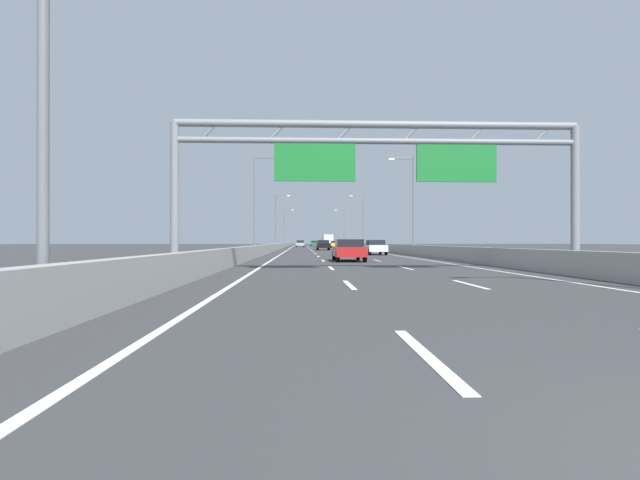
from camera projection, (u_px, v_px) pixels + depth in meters
name	position (u px, v px, depth m)	size (l,w,h in m)	color
ground_plane	(317.00, 247.00, 102.08)	(260.00, 260.00, 0.00)	#38383A
lane_dash_left_0	(426.00, 355.00, 5.58)	(0.16, 3.00, 0.01)	white
lane_dash_left_1	(349.00, 285.00, 14.57)	(0.16, 3.00, 0.01)	white
lane_dash_left_2	(331.00, 268.00, 23.56)	(0.16, 3.00, 0.01)	white
lane_dash_left_3	(323.00, 261.00, 32.56)	(0.16, 3.00, 0.01)	white
lane_dash_left_4	(318.00, 256.00, 41.55)	(0.16, 3.00, 0.01)	white
lane_dash_left_5	(315.00, 254.00, 50.54)	(0.16, 3.00, 0.01)	white
lane_dash_left_6	(313.00, 252.00, 59.54)	(0.16, 3.00, 0.01)	white
lane_dash_left_7	(312.00, 250.00, 68.53)	(0.16, 3.00, 0.01)	white
lane_dash_left_8	(311.00, 249.00, 77.53)	(0.16, 3.00, 0.01)	white
lane_dash_left_9	(310.00, 248.00, 86.52)	(0.16, 3.00, 0.01)	white
lane_dash_left_10	(309.00, 248.00, 95.51)	(0.16, 3.00, 0.01)	white
lane_dash_left_11	(308.00, 247.00, 104.51)	(0.16, 3.00, 0.01)	white
lane_dash_left_12	(308.00, 247.00, 113.50)	(0.16, 3.00, 0.01)	white
lane_dash_left_13	(307.00, 246.00, 122.49)	(0.16, 3.00, 0.01)	white
lane_dash_left_14	(307.00, 246.00, 131.49)	(0.16, 3.00, 0.01)	white
lane_dash_left_15	(306.00, 246.00, 140.48)	(0.16, 3.00, 0.01)	white
lane_dash_left_16	(306.00, 245.00, 149.47)	(0.16, 3.00, 0.01)	white
lane_dash_left_17	(306.00, 245.00, 158.47)	(0.16, 3.00, 0.01)	white
lane_dash_right_1	(469.00, 284.00, 14.70)	(0.16, 3.00, 0.01)	white
lane_dash_right_2	(406.00, 268.00, 23.70)	(0.16, 3.00, 0.01)	white
lane_dash_right_3	(377.00, 261.00, 32.69)	(0.16, 3.00, 0.01)	white
lane_dash_right_4	(361.00, 256.00, 41.69)	(0.16, 3.00, 0.01)	white
lane_dash_right_5	(350.00, 254.00, 50.68)	(0.16, 3.00, 0.01)	white
lane_dash_right_6	(343.00, 252.00, 59.67)	(0.16, 3.00, 0.01)	white
lane_dash_right_7	(337.00, 250.00, 68.67)	(0.16, 3.00, 0.01)	white
lane_dash_right_8	(333.00, 249.00, 77.66)	(0.16, 3.00, 0.01)	white
lane_dash_right_9	(330.00, 248.00, 86.65)	(0.16, 3.00, 0.01)	white
lane_dash_right_10	(327.00, 248.00, 95.65)	(0.16, 3.00, 0.01)	white
lane_dash_right_11	(325.00, 247.00, 104.64)	(0.16, 3.00, 0.01)	white
lane_dash_right_12	(323.00, 247.00, 113.64)	(0.16, 3.00, 0.01)	white
lane_dash_right_13	(322.00, 246.00, 122.63)	(0.16, 3.00, 0.01)	white
lane_dash_right_14	(320.00, 246.00, 131.62)	(0.16, 3.00, 0.01)	white
lane_dash_right_15	(319.00, 246.00, 140.62)	(0.16, 3.00, 0.01)	white
lane_dash_right_16	(318.00, 245.00, 149.61)	(0.16, 3.00, 0.01)	white
lane_dash_right_17	(317.00, 245.00, 158.60)	(0.16, 3.00, 0.01)	white
edge_line_left	(290.00, 248.00, 89.89)	(0.16, 176.00, 0.01)	white
edge_line_right	(348.00, 248.00, 90.28)	(0.16, 176.00, 0.01)	white
barrier_left	(285.00, 245.00, 111.81)	(0.45, 220.00, 0.95)	#9E9E99
barrier_right	(346.00, 245.00, 112.33)	(0.45, 220.00, 0.95)	#9E9E99
sign_gantry	(380.00, 157.00, 20.70)	(17.28, 0.36, 6.36)	gray
streetlamp_left_near	(57.00, 6.00, 8.57)	(2.58, 0.28, 9.50)	slate
streetlamp_left_mid	(257.00, 199.00, 47.38)	(2.58, 0.28, 9.50)	slate
streetlamp_right_mid	(411.00, 199.00, 47.94)	(2.58, 0.28, 9.50)	slate
streetlamp_left_far	(277.00, 218.00, 86.19)	(2.58, 0.28, 9.50)	slate
streetlamp_right_far	(362.00, 218.00, 86.75)	(2.58, 0.28, 9.50)	slate
streetlamp_left_distant	(285.00, 225.00, 125.00)	(2.58, 0.28, 9.50)	slate
streetlamp_right_distant	(343.00, 225.00, 125.56)	(2.58, 0.28, 9.50)	slate
red_car	(349.00, 250.00, 31.90)	(1.88, 4.69, 1.41)	red
blue_car	(343.00, 244.00, 79.89)	(1.85, 4.41, 1.49)	#2347AD
green_car	(314.00, 243.00, 133.30)	(1.85, 4.35, 1.40)	#1E7A38
silver_car	(300.00, 244.00, 108.30)	(1.81, 4.24, 1.48)	#A8ADB2
black_car	(323.00, 245.00, 71.43)	(1.86, 4.52, 1.46)	black
yellow_car	(335.00, 244.00, 98.95)	(1.70, 4.38, 1.36)	yellow
white_car	(375.00, 247.00, 46.86)	(1.74, 4.43, 1.41)	silver
box_truck	(328.00, 240.00, 123.65)	(2.36, 8.55, 2.94)	silver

